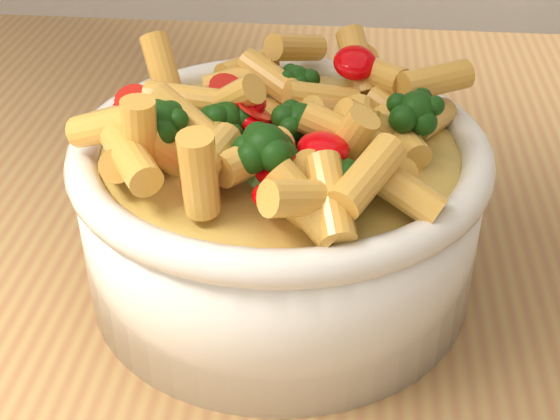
# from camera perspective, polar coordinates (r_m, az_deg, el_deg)

# --- Properties ---
(table) EXTENTS (1.20, 0.80, 0.90)m
(table) POSITION_cam_1_polar(r_m,az_deg,el_deg) (0.66, -4.04, -7.44)
(table) COLOR #A47C46
(table) RESTS_ON ground
(serving_bowl) EXTENTS (0.26, 0.26, 0.11)m
(serving_bowl) POSITION_cam_1_polar(r_m,az_deg,el_deg) (0.50, 0.00, 0.13)
(serving_bowl) COLOR white
(serving_bowl) RESTS_ON table
(pasta_salad) EXTENTS (0.20, 0.20, 0.05)m
(pasta_salad) POSITION_cam_1_polar(r_m,az_deg,el_deg) (0.46, 0.00, 7.22)
(pasta_salad) COLOR #EBB44A
(pasta_salad) RESTS_ON serving_bowl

